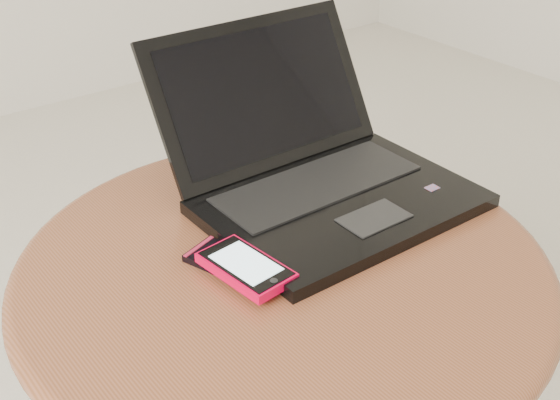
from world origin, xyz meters
TOP-DOWN VIEW (x-y plane):
  - table at (-0.12, 0.04)m, footprint 0.69×0.69m
  - laptop at (0.02, 0.14)m, footprint 0.37×0.38m
  - phone_black at (-0.18, 0.07)m, footprint 0.08×0.12m
  - phone_pink at (-0.18, 0.04)m, footprint 0.08×0.13m

SIDE VIEW (x-z plane):
  - table at x=-0.12m, z-range 0.16..0.70m
  - phone_black at x=-0.18m, z-range 0.55..0.56m
  - phone_pink at x=-0.18m, z-range 0.56..0.57m
  - laptop at x=0.02m, z-range 0.48..0.70m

